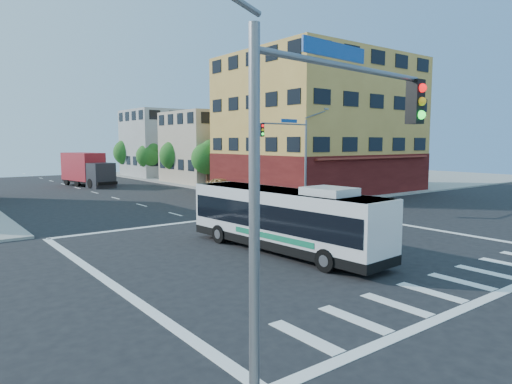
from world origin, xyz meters
TOP-DOWN VIEW (x-y plane):
  - ground at (0.00, 0.00)m, footprint 120.00×120.00m
  - sidewalk_ne at (35.00, 35.00)m, footprint 50.00×50.00m
  - corner_building_ne at (19.99, 18.48)m, footprint 18.10×15.44m
  - building_east_near at (16.98, 33.98)m, footprint 12.06×10.06m
  - building_east_far at (16.98, 47.98)m, footprint 12.06×10.06m
  - signal_mast_ne at (9.08, 10.62)m, footprint 7.91×1.13m
  - signal_mast_sw at (-9.08, -10.64)m, footprint 7.91×1.01m
  - street_tree_a at (11.90, 27.92)m, footprint 3.60×3.60m
  - street_tree_b at (11.90, 35.92)m, footprint 3.80×3.80m
  - street_tree_c at (11.90, 43.92)m, footprint 3.40×3.40m
  - street_tree_d at (11.90, 51.92)m, footprint 4.00×4.00m
  - transit_bus at (-1.26, -0.44)m, footprint 3.15×11.23m
  - box_truck at (1.68, 38.57)m, footprint 4.00×9.06m
  - parked_car at (10.72, 23.18)m, footprint 1.83×4.45m

SIDE VIEW (x-z plane):
  - ground at x=0.00m, z-range 0.00..0.00m
  - sidewalk_ne at x=35.00m, z-range 0.00..0.15m
  - parked_car at x=10.72m, z-range 0.00..1.51m
  - transit_bus at x=-1.26m, z-range -0.04..3.25m
  - box_truck at x=1.68m, z-range -0.06..3.88m
  - street_tree_c at x=11.90m, z-range 0.82..6.11m
  - street_tree_a at x=11.90m, z-range 0.83..6.35m
  - street_tree_b at x=11.90m, z-range 0.85..6.65m
  - street_tree_d at x=11.90m, z-range 0.87..6.90m
  - building_east_near at x=16.98m, z-range 0.01..9.01m
  - signal_mast_ne at x=9.08m, z-range 0.95..9.02m
  - signal_mast_sw at x=-9.08m, z-range 0.95..9.02m
  - building_east_far at x=16.98m, z-range 0.01..10.01m
  - corner_building_ne at x=19.99m, z-range -1.11..12.89m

